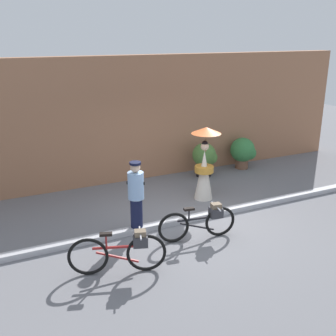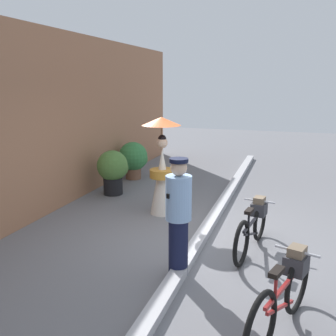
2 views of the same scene
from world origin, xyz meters
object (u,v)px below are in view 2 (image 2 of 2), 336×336
at_px(bicycle_near_officer, 284,293).
at_px(potted_plant_by_door, 113,169).
at_px(potted_plant_small, 134,158).
at_px(person_officer, 178,215).
at_px(person_with_parasol, 162,167).
at_px(bicycle_far_side, 253,225).

distance_m(bicycle_near_officer, potted_plant_by_door, 5.53).
distance_m(bicycle_near_officer, potted_plant_small, 6.75).
distance_m(person_officer, potted_plant_small, 5.33).
distance_m(bicycle_near_officer, person_with_parasol, 3.90).
relative_size(person_with_parasol, potted_plant_small, 1.91).
distance_m(bicycle_far_side, person_with_parasol, 2.25).
bearing_deg(person_with_parasol, bicycle_near_officer, -142.06).
xyz_separation_m(bicycle_near_officer, potted_plant_by_door, (3.94, 3.87, 0.16)).
height_order(person_with_parasol, potted_plant_by_door, person_with_parasol).
height_order(bicycle_far_side, person_with_parasol, person_with_parasol).
xyz_separation_m(bicycle_near_officer, bicycle_far_side, (1.91, 0.51, -0.03)).
height_order(bicycle_near_officer, potted_plant_by_door, potted_plant_by_door).
bearing_deg(person_officer, bicycle_near_officer, -120.38).
xyz_separation_m(potted_plant_by_door, potted_plant_small, (1.48, 0.13, -0.03)).
bearing_deg(potted_plant_by_door, person_officer, -141.42).
bearing_deg(potted_plant_small, person_officer, -150.27).
height_order(bicycle_far_side, potted_plant_by_door, potted_plant_by_door).
distance_m(person_officer, potted_plant_by_door, 4.03).
height_order(bicycle_near_officer, person_officer, person_officer).
height_order(person_with_parasol, potted_plant_small, person_with_parasol).
bearing_deg(person_with_parasol, bicycle_far_side, -121.44).
height_order(person_officer, person_with_parasol, person_with_parasol).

